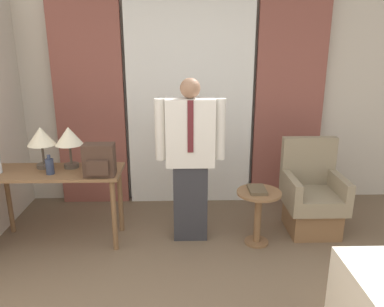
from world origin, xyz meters
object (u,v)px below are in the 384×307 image
at_px(backpack, 99,160).
at_px(book, 257,190).
at_px(bottle_by_lamp, 50,166).
at_px(armchair, 312,199).
at_px(side_table, 258,209).
at_px(desk, 56,182).
at_px(table_lamp_left, 41,138).
at_px(table_lamp_right, 69,138).
at_px(person, 190,156).

xyz_separation_m(backpack, book, (1.51, 0.05, -0.33)).
xyz_separation_m(bottle_by_lamp, armchair, (2.65, 0.25, -0.48)).
height_order(side_table, book, book).
xyz_separation_m(desk, side_table, (2.00, -0.11, -0.26)).
height_order(backpack, book, backpack).
xyz_separation_m(backpack, armchair, (2.16, 0.31, -0.56)).
distance_m(table_lamp_left, armchair, 2.86).
distance_m(table_lamp_left, backpack, 0.68).
distance_m(table_lamp_left, bottle_by_lamp, 0.32).
xyz_separation_m(table_lamp_right, backpack, (0.34, -0.25, -0.16)).
relative_size(desk, book, 5.11).
relative_size(table_lamp_left, armchair, 0.42).
xyz_separation_m(bottle_by_lamp, side_table, (2.01, -0.03, -0.46)).
bearing_deg(side_table, table_lamp_right, 173.45).
bearing_deg(book, armchair, 22.07).
bearing_deg(person, bottle_by_lamp, -175.01).
bearing_deg(armchair, side_table, -156.16).
relative_size(backpack, person, 0.19).
height_order(bottle_by_lamp, side_table, bottle_by_lamp).
bearing_deg(desk, armchair, 3.59).
height_order(table_lamp_right, backpack, table_lamp_right).
relative_size(backpack, side_table, 0.55).
bearing_deg(side_table, backpack, -178.77).
bearing_deg(armchair, person, -174.01).
distance_m(table_lamp_right, bottle_by_lamp, 0.33).
xyz_separation_m(desk, armchair, (2.63, 0.17, -0.29)).
relative_size(table_lamp_right, book, 1.65).
relative_size(table_lamp_right, backpack, 1.35).
bearing_deg(book, bottle_by_lamp, 179.71).
xyz_separation_m(table_lamp_right, armchair, (2.50, 0.07, -0.71)).
relative_size(desk, side_table, 2.29).
bearing_deg(side_table, armchair, 23.84).
xyz_separation_m(desk, person, (1.33, 0.03, 0.25)).
bearing_deg(desk, bottle_by_lamp, -98.90).
distance_m(person, book, 0.74).
xyz_separation_m(backpack, side_table, (1.53, 0.03, -0.53)).
xyz_separation_m(armchair, book, (-0.65, -0.26, 0.22)).
bearing_deg(armchair, desk, -176.41).
relative_size(desk, table_lamp_left, 3.10).
height_order(bottle_by_lamp, backpack, backpack).
height_order(table_lamp_right, side_table, table_lamp_right).
relative_size(table_lamp_left, book, 1.65).
relative_size(backpack, book, 1.22).
bearing_deg(side_table, bottle_by_lamp, 179.27).
xyz_separation_m(bottle_by_lamp, person, (1.34, 0.12, 0.05)).
bearing_deg(desk, person, 1.22).
height_order(table_lamp_right, book, table_lamp_right).
xyz_separation_m(table_lamp_left, backpack, (0.61, -0.25, -0.16)).
relative_size(bottle_by_lamp, backpack, 0.62).
bearing_deg(person, book, -11.00).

